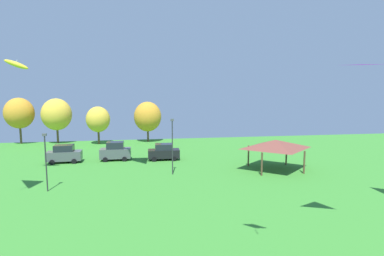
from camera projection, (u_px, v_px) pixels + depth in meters
kite_flying_1 at (16, 64)px, 30.51m from camera, size 2.42×0.58×1.32m
kite_flying_5 at (355, 76)px, 18.76m from camera, size 2.34×2.02×0.15m
parked_car_leftmost at (64, 154)px, 38.99m from camera, size 4.35×2.13×2.36m
parked_car_second_from_left at (115, 151)px, 40.40m from camera, size 4.04×2.11×2.52m
parked_car_third_from_left at (164, 152)px, 40.63m from camera, size 4.28×2.12×2.21m
park_pavilion at (275, 144)px, 35.26m from camera, size 6.53×5.58×3.60m
light_post_0 at (172, 143)px, 33.15m from camera, size 0.36×0.20×6.27m
light_post_1 at (46, 158)px, 27.52m from camera, size 0.36×0.20×5.44m
treeline_tree_0 at (19, 113)px, 52.91m from camera, size 4.96×4.96×8.18m
treeline_tree_1 at (57, 114)px, 53.55m from camera, size 5.19×5.19×8.04m
treeline_tree_2 at (98, 119)px, 52.54m from camera, size 4.10×4.10×6.66m
treeline_tree_3 at (148, 117)px, 55.31m from camera, size 5.01×5.01×7.40m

